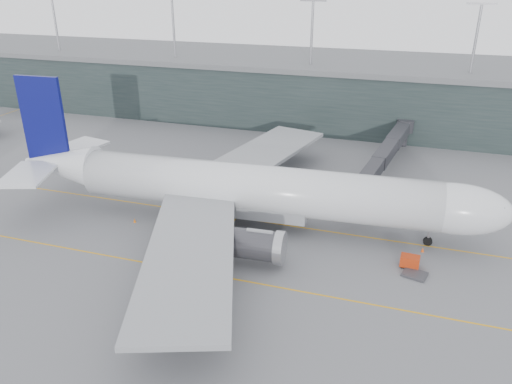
% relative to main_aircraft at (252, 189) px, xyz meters
% --- Properties ---
extents(ground, '(320.00, 320.00, 0.00)m').
position_rel_main_aircraft_xyz_m(ground, '(-7.95, 5.30, -5.86)').
color(ground, slate).
rests_on(ground, ground).
extents(taxiline_a, '(160.00, 0.25, 0.02)m').
position_rel_main_aircraft_xyz_m(taxiline_a, '(-7.95, 1.30, -5.85)').
color(taxiline_a, orange).
rests_on(taxiline_a, ground).
extents(taxiline_b, '(160.00, 0.25, 0.02)m').
position_rel_main_aircraft_xyz_m(taxiline_b, '(-7.95, -14.70, -5.85)').
color(taxiline_b, orange).
rests_on(taxiline_b, ground).
extents(taxiline_lead_main, '(0.25, 60.00, 0.02)m').
position_rel_main_aircraft_xyz_m(taxiline_lead_main, '(-2.95, 25.30, -5.85)').
color(taxiline_lead_main, orange).
rests_on(taxiline_lead_main, ground).
extents(terminal, '(240.00, 36.00, 29.00)m').
position_rel_main_aircraft_xyz_m(terminal, '(-7.96, 63.30, 1.76)').
color(terminal, '#1F2A2A').
rests_on(terminal, ground).
extents(main_aircraft, '(74.47, 69.88, 20.88)m').
position_rel_main_aircraft_xyz_m(main_aircraft, '(0.00, 0.00, 0.00)').
color(main_aircraft, silver).
rests_on(main_aircraft, ground).
extents(jet_bridge, '(8.21, 42.50, 5.88)m').
position_rel_main_aircraft_xyz_m(jet_bridge, '(16.90, 28.18, -1.46)').
color(jet_bridge, '#29292E').
rests_on(jet_bridge, ground).
extents(gse_cart, '(2.50, 1.67, 1.65)m').
position_rel_main_aircraft_xyz_m(gse_cart, '(23.36, -5.12, -4.94)').
color(gse_cart, '#AB2B0C').
rests_on(gse_cart, ground).
extents(baggage_dolly, '(3.43, 3.01, 0.29)m').
position_rel_main_aircraft_xyz_m(baggage_dolly, '(24.11, -6.93, -5.68)').
color(baggage_dolly, '#313136').
rests_on(baggage_dolly, ground).
extents(uld_a, '(2.02, 1.64, 1.79)m').
position_rel_main_aircraft_xyz_m(uld_a, '(-13.26, 14.65, -4.92)').
color(uld_a, '#353439').
rests_on(uld_a, ground).
extents(uld_b, '(1.96, 1.65, 1.62)m').
position_rel_main_aircraft_xyz_m(uld_b, '(-10.19, 16.13, -5.01)').
color(uld_b, '#353439').
rests_on(uld_b, ground).
extents(uld_c, '(2.01, 1.64, 1.77)m').
position_rel_main_aircraft_xyz_m(uld_c, '(-8.63, 15.86, -4.93)').
color(uld_c, '#353439').
rests_on(uld_c, ground).
extents(cone_nose, '(0.42, 0.42, 0.66)m').
position_rel_main_aircraft_xyz_m(cone_nose, '(24.99, -0.51, -5.53)').
color(cone_nose, '#EE4F0D').
rests_on(cone_nose, ground).
extents(cone_wing_stbd, '(0.44, 0.44, 0.69)m').
position_rel_main_aircraft_xyz_m(cone_wing_stbd, '(1.07, -12.49, -5.51)').
color(cone_wing_stbd, '#DF430C').
rests_on(cone_wing_stbd, ground).
extents(cone_wing_port, '(0.45, 0.45, 0.72)m').
position_rel_main_aircraft_xyz_m(cone_wing_port, '(3.13, 17.68, -5.50)').
color(cone_wing_port, orange).
rests_on(cone_wing_port, ground).
extents(cone_tail, '(0.42, 0.42, 0.67)m').
position_rel_main_aircraft_xyz_m(cone_tail, '(-17.34, -4.91, -5.52)').
color(cone_tail, '#D7610B').
rests_on(cone_tail, ground).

